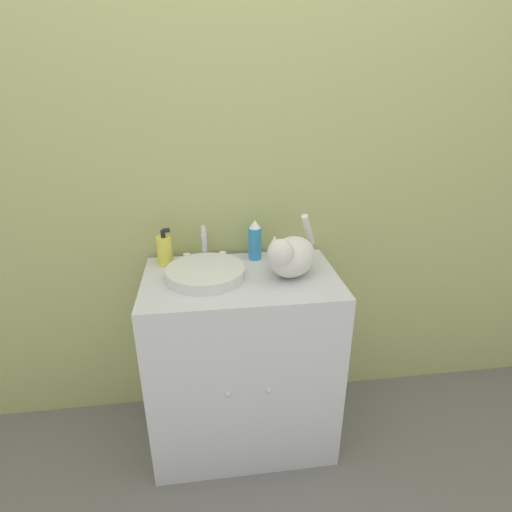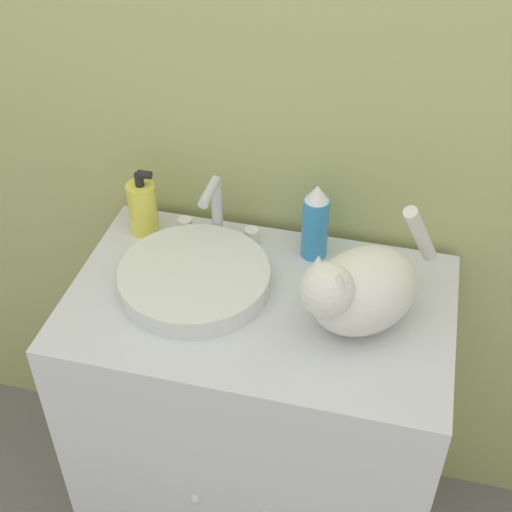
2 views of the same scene
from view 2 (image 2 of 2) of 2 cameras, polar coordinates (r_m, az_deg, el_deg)
wall_back at (r=1.46m, az=3.11°, el=16.40°), size 6.00×0.05×2.50m
vanity_cabinet at (r=1.76m, az=0.21°, el=-13.49°), size 0.79×0.50×0.83m
sink_basin at (r=1.47m, az=-4.95°, el=-1.78°), size 0.31×0.31×0.04m
faucet at (r=1.56m, az=-3.23°, el=3.42°), size 0.19×0.11×0.16m
cat at (r=1.36m, az=8.27°, el=-2.63°), size 0.28×0.30×0.23m
soap_bottle at (r=1.61m, az=-9.05°, el=3.88°), size 0.06×0.06×0.16m
spray_bottle at (r=1.51m, az=4.77°, el=2.72°), size 0.06×0.06×0.18m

